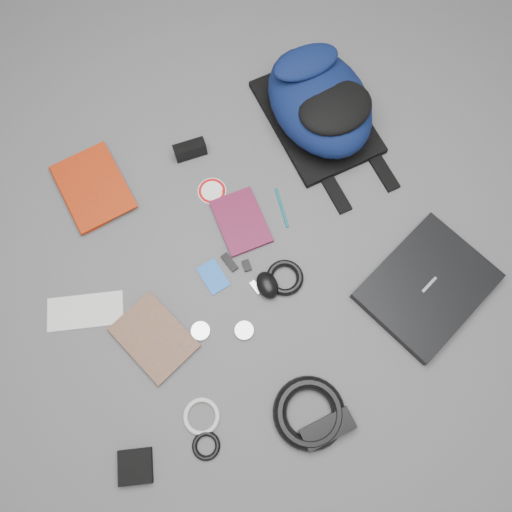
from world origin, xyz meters
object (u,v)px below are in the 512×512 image
laptop (427,286)px  pouch (135,467)px  textbook_red (65,202)px  compact_camera (190,150)px  power_brick (327,429)px  backpack (320,102)px  mouse (267,285)px  dvd_case (241,222)px  comic_book (132,358)px

laptop → pouch: (-0.95, -0.03, -0.01)m
textbook_red → compact_camera: (0.42, -0.03, 0.01)m
power_brick → pouch: (-0.49, 0.16, -0.01)m
backpack → mouse: size_ratio=5.38×
power_brick → compact_camera: bearing=89.5°
laptop → textbook_red: size_ratio=1.40×
compact_camera → pouch: bearing=-116.0°
backpack → power_brick: size_ratio=3.18×
textbook_red → dvd_case: textbook_red is taller
power_brick → textbook_red: bearing=113.6°
dvd_case → power_brick: (-0.08, -0.64, 0.01)m
laptop → compact_camera: compact_camera is taller
laptop → compact_camera: 0.83m
textbook_red → compact_camera: size_ratio=2.55×
textbook_red → compact_camera: compact_camera is taller
pouch → power_brick: bearing=-18.3°
textbook_red → power_brick: bearing=-69.5°
mouse → power_brick: (-0.05, -0.42, -0.00)m
dvd_case → backpack: bearing=34.1°
pouch → compact_camera: bearing=54.6°
compact_camera → dvd_case: bearing=-74.6°
dvd_case → compact_camera: compact_camera is taller
backpack → compact_camera: (-0.42, 0.08, -0.07)m
textbook_red → mouse: mouse is taller
comic_book → power_brick: size_ratio=1.54×
laptop → comic_book: (-0.84, 0.23, -0.01)m
dvd_case → power_brick: bearing=-90.6°
textbook_red → power_brick: 1.02m
comic_book → pouch: bearing=-128.7°
laptop → textbook_red: bearing=121.2°
dvd_case → compact_camera: bearing=102.5°
backpack → pouch: 1.18m
textbook_red → dvd_case: size_ratio=1.33×
backpack → laptop: (-0.01, -0.64, -0.08)m
textbook_red → mouse: (0.42, -0.53, 0.01)m
compact_camera → pouch: compact_camera is taller
compact_camera → power_brick: compact_camera is taller
dvd_case → mouse: 0.22m
compact_camera → power_brick: size_ratio=0.70×
comic_book → pouch: size_ratio=2.50×
compact_camera → power_brick: (-0.05, -0.92, -0.01)m
compact_camera → pouch: 0.93m
mouse → pouch: 0.60m
dvd_case → power_brick: power_brick is taller
backpack → comic_book: (-0.85, -0.42, -0.09)m
dvd_case → mouse: mouse is taller
textbook_red → dvd_case: bearing=-35.9°
comic_book → compact_camera: (0.43, 0.50, 0.02)m
laptop → dvd_case: (-0.38, 0.44, -0.01)m
compact_camera → power_brick: 0.92m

